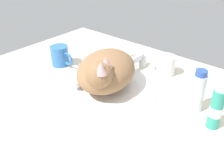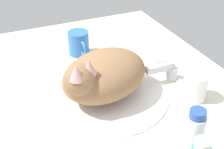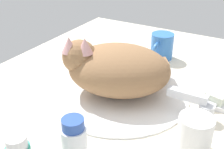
{
  "view_description": "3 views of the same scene",
  "coord_description": "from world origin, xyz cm",
  "px_view_note": "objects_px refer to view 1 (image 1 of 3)",
  "views": [
    {
      "loc": [
        49.71,
        -56.07,
        47.43
      ],
      "look_at": [
        1.5,
        1.18,
        5.44
      ],
      "focal_mm": 39.48,
      "sensor_mm": 36.0,
      "label": 1
    },
    {
      "loc": [
        66.33,
        -26.85,
        53.23
      ],
      "look_at": [
        -1.34,
        2.76,
        5.73
      ],
      "focal_mm": 49.46,
      "sensor_mm": 36.0,
      "label": 2
    },
    {
      "loc": [
        56.68,
        30.7,
        40.05
      ],
      "look_at": [
        1.98,
        -0.88,
        6.43
      ],
      "focal_mm": 46.21,
      "sensor_mm": 36.0,
      "label": 3
    }
  ],
  "objects_px": {
    "toothpaste_bottle": "(198,92)",
    "soap_bar": "(126,54)",
    "faucet": "(140,61)",
    "cat": "(105,71)",
    "rinse_cup": "(166,65)",
    "mouthwash_bottle": "(216,108)",
    "coffee_mug": "(60,56)"
  },
  "relations": [
    {
      "from": "faucet",
      "to": "rinse_cup",
      "type": "xyz_separation_m",
      "value": [
        0.11,
        0.02,
        0.01
      ]
    },
    {
      "from": "cat",
      "to": "rinse_cup",
      "type": "relative_size",
      "value": 4.0
    },
    {
      "from": "soap_bar",
      "to": "cat",
      "type": "bearing_deg",
      "value": -69.55
    },
    {
      "from": "cat",
      "to": "coffee_mug",
      "type": "distance_m",
      "value": 0.27
    },
    {
      "from": "cat",
      "to": "coffee_mug",
      "type": "bearing_deg",
      "value": 175.44
    },
    {
      "from": "faucet",
      "to": "soap_bar",
      "type": "xyz_separation_m",
      "value": [
        -0.09,
        0.03,
        -0.0
      ]
    },
    {
      "from": "faucet",
      "to": "coffee_mug",
      "type": "bearing_deg",
      "value": -143.47
    },
    {
      "from": "soap_bar",
      "to": "coffee_mug",
      "type": "bearing_deg",
      "value": -128.3
    },
    {
      "from": "cat",
      "to": "toothpaste_bottle",
      "type": "bearing_deg",
      "value": 17.2
    },
    {
      "from": "faucet",
      "to": "mouthwash_bottle",
      "type": "distance_m",
      "value": 0.41
    },
    {
      "from": "faucet",
      "to": "rinse_cup",
      "type": "relative_size",
      "value": 1.7
    },
    {
      "from": "toothpaste_bottle",
      "to": "soap_bar",
      "type": "bearing_deg",
      "value": 158.25
    },
    {
      "from": "cat",
      "to": "mouthwash_bottle",
      "type": "xyz_separation_m",
      "value": [
        0.37,
        0.05,
        -0.01
      ]
    },
    {
      "from": "soap_bar",
      "to": "mouthwash_bottle",
      "type": "bearing_deg",
      "value": -23.34
    },
    {
      "from": "coffee_mug",
      "to": "rinse_cup",
      "type": "relative_size",
      "value": 1.47
    },
    {
      "from": "faucet",
      "to": "coffee_mug",
      "type": "height_order",
      "value": "coffee_mug"
    },
    {
      "from": "faucet",
      "to": "mouthwash_bottle",
      "type": "xyz_separation_m",
      "value": [
        0.37,
        -0.17,
        0.04
      ]
    },
    {
      "from": "toothpaste_bottle",
      "to": "rinse_cup",
      "type": "bearing_deg",
      "value": 141.77
    },
    {
      "from": "cat",
      "to": "mouthwash_bottle",
      "type": "relative_size",
      "value": 2.2
    },
    {
      "from": "rinse_cup",
      "to": "mouthwash_bottle",
      "type": "height_order",
      "value": "mouthwash_bottle"
    },
    {
      "from": "coffee_mug",
      "to": "soap_bar",
      "type": "bearing_deg",
      "value": 51.7
    },
    {
      "from": "toothpaste_bottle",
      "to": "mouthwash_bottle",
      "type": "relative_size",
      "value": 1.0
    },
    {
      "from": "cat",
      "to": "soap_bar",
      "type": "distance_m",
      "value": 0.27
    },
    {
      "from": "coffee_mug",
      "to": "mouthwash_bottle",
      "type": "height_order",
      "value": "mouthwash_bottle"
    },
    {
      "from": "cat",
      "to": "soap_bar",
      "type": "xyz_separation_m",
      "value": [
        -0.09,
        0.24,
        -0.05
      ]
    },
    {
      "from": "coffee_mug",
      "to": "mouthwash_bottle",
      "type": "distance_m",
      "value": 0.63
    },
    {
      "from": "rinse_cup",
      "to": "mouthwash_bottle",
      "type": "bearing_deg",
      "value": -36.38
    },
    {
      "from": "cat",
      "to": "soap_bar",
      "type": "bearing_deg",
      "value": 110.45
    },
    {
      "from": "faucet",
      "to": "coffee_mug",
      "type": "relative_size",
      "value": 1.16
    },
    {
      "from": "faucet",
      "to": "cat",
      "type": "height_order",
      "value": "cat"
    },
    {
      "from": "coffee_mug",
      "to": "mouthwash_bottle",
      "type": "relative_size",
      "value": 0.81
    },
    {
      "from": "rinse_cup",
      "to": "coffee_mug",
      "type": "bearing_deg",
      "value": -150.29
    }
  ]
}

